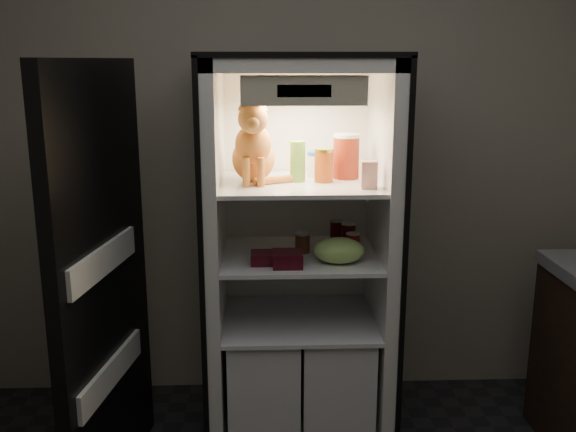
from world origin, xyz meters
The scene contains 16 objects.
room_shell centered at (0.00, 0.00, 1.62)m, with size 3.60×3.60×3.60m.
refrigerator centered at (0.00, 1.38, 0.79)m, with size 0.90×0.72×1.88m.
fridge_door centered at (-0.85, 0.96, 0.91)m, with size 0.20×0.87×1.85m.
tabby_cat centered at (-0.21, 1.32, 1.44)m, with size 0.33×0.38×0.40m.
parmesan_shaker centered at (-0.01, 1.33, 1.38)m, with size 0.07×0.07×0.19m.
mayo_tub centered at (0.09, 1.45, 1.35)m, with size 0.09×0.09×0.12m.
salsa_jar centered at (0.11, 1.31, 1.37)m, with size 0.09×0.09×0.16m.
pepper_jar centered at (0.23, 1.41, 1.40)m, with size 0.13×0.13×0.21m.
cream_carton centered at (0.29, 1.16, 1.35)m, with size 0.07×0.07×0.12m, color white.
soda_can_a centered at (0.19, 1.47, 1.00)m, with size 0.07×0.07×0.13m.
soda_can_b centered at (0.24, 1.38, 1.01)m, with size 0.07×0.07×0.13m.
soda_can_c centered at (0.24, 1.24, 1.00)m, with size 0.07×0.07×0.12m.
condiment_jar centered at (0.02, 1.34, 0.99)m, with size 0.07×0.07×0.10m.
grape_bag centered at (0.17, 1.17, 1.00)m, with size 0.23×0.17×0.12m, color #9AC85D.
berry_box_left centered at (-0.18, 1.17, 0.97)m, with size 0.11×0.11×0.05m, color #470B17.
berry_box_right centered at (-0.06, 1.13, 0.97)m, with size 0.13×0.13×0.07m, color #470B17.
Camera 1 is at (-0.17, -1.61, 1.84)m, focal length 40.00 mm.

